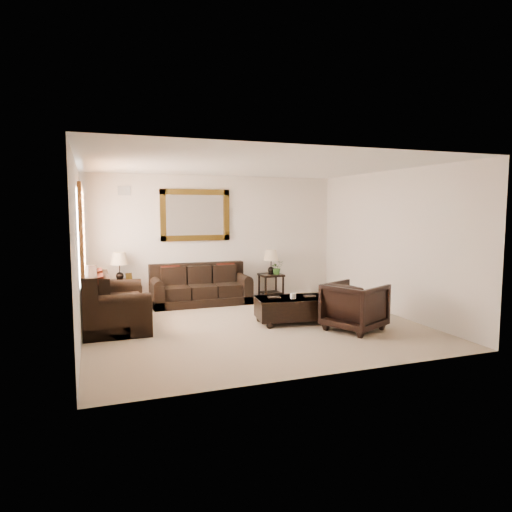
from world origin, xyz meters
name	(u,v)px	position (x,y,z in m)	size (l,w,h in m)	color
room	(254,247)	(0.00, 0.00, 1.35)	(5.51, 5.01, 2.71)	tan
window	(82,235)	(-2.70, 0.90, 1.55)	(0.07, 1.96, 1.66)	white
mirror	(195,215)	(-0.44, 2.47, 1.85)	(1.50, 0.06, 1.10)	#44260D
air_vent	(124,191)	(-1.90, 2.48, 2.35)	(0.25, 0.02, 0.18)	#999999
sofa	(200,289)	(-0.44, 2.10, 0.30)	(2.03, 0.88, 0.83)	black
loveseat	(111,306)	(-2.28, 0.70, 0.36)	(1.02, 1.72, 0.97)	black
end_table_left	(120,272)	(-2.05, 2.20, 0.73)	(0.51, 0.51, 1.12)	black
end_table_right	(271,267)	(1.20, 2.22, 0.70)	(0.49, 0.49, 1.07)	black
coffee_table	(293,307)	(0.73, -0.03, 0.27)	(1.38, 0.88, 0.55)	black
armchair	(355,304)	(1.46, -0.84, 0.43)	(0.84, 0.79, 0.87)	black
potted_plant	(277,269)	(1.31, 2.13, 0.65)	(0.27, 0.30, 0.23)	#28501B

